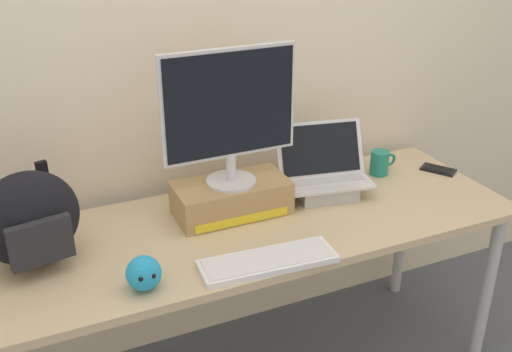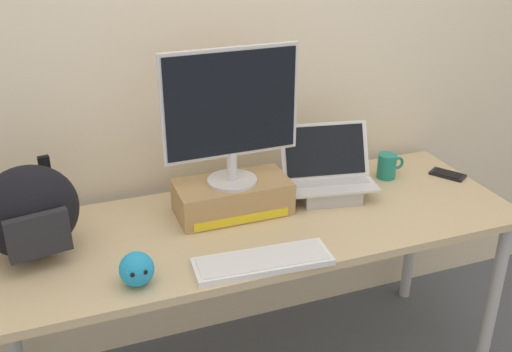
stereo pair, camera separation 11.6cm
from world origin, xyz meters
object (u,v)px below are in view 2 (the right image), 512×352
Objects in this scene: toner_box_yellow at (233,197)px; desktop_monitor at (231,112)px; cell_phone at (448,174)px; open_laptop at (327,182)px; external_keyboard at (263,261)px; plush_toy at (137,269)px; coffee_mug at (387,166)px; messenger_backpack at (29,212)px.

desktop_monitor is (0.00, -0.00, 0.33)m from toner_box_yellow.
desktop_monitor is at bearing 145.92° from cell_phone.
cell_phone is (0.56, -0.02, -0.05)m from open_laptop.
external_keyboard is at bearing 166.59° from cell_phone.
open_laptop is at bearing 22.62° from plush_toy.
cell_phone is (0.97, 0.35, -0.01)m from external_keyboard.
desktop_monitor is at bearing -88.56° from toner_box_yellow.
cell_phone is (0.94, -0.01, -0.38)m from desktop_monitor.
desktop_monitor is at bearing -168.91° from open_laptop.
desktop_monitor reaches higher than toner_box_yellow.
desktop_monitor is 0.63m from plush_toy.
cell_phone is at bearing -1.87° from desktop_monitor.
external_keyboard is 1.03m from cell_phone.
open_laptop reaches higher than plush_toy.
open_laptop reaches higher than external_keyboard.
coffee_mug is at bearing 5.13° from toner_box_yellow.
desktop_monitor reaches higher than external_keyboard.
plush_toy reaches higher than cell_phone.
desktop_monitor is 0.78m from coffee_mug.
open_laptop reaches higher than cell_phone.
plush_toy is at bearing -55.49° from messenger_backpack.
coffee_mug is at bearing 34.63° from external_keyboard.
open_laptop is 2.44× the size of cell_phone.
desktop_monitor is 4.62× the size of plush_toy.
toner_box_yellow is at bearing -6.35° from messenger_backpack.
open_laptop is at bearing -0.36° from desktop_monitor.
toner_box_yellow is 0.70m from messenger_backpack.
desktop_monitor reaches higher than cell_phone.
messenger_backpack is at bearing -177.15° from desktop_monitor.
open_laptop is 0.31m from coffee_mug.
messenger_backpack reaches higher than cell_phone.
desktop_monitor is 4.12× the size of coffee_mug.
toner_box_yellow is at bearing -169.08° from open_laptop.
desktop_monitor is 0.73m from messenger_backpack.
desktop_monitor is 0.52m from external_keyboard.
messenger_backpack is at bearing -175.43° from coffee_mug.
toner_box_yellow is 3.90× the size of plush_toy.
open_laptop is at bearing 0.52° from toner_box_yellow.
toner_box_yellow is 0.95m from cell_phone.
desktop_monitor reaches higher than messenger_backpack.
open_laptop is (0.39, 0.00, -0.00)m from toner_box_yellow.
external_keyboard is 4.24× the size of plush_toy.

